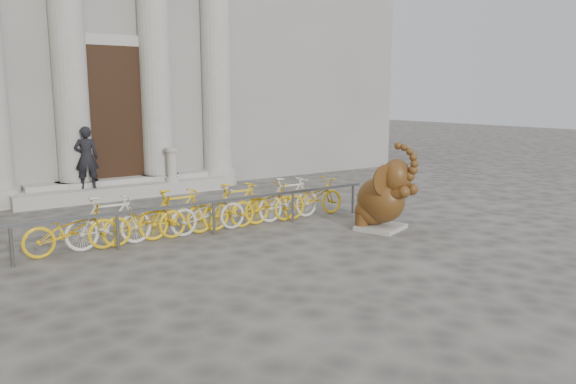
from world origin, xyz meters
TOP-DOWN VIEW (x-y plane):
  - ground at (0.00, 0.00)m, footprint 80.00×80.00m
  - classical_building at (0.00, 14.93)m, footprint 22.00×10.70m
  - entrance_steps at (0.00, 9.40)m, footprint 6.00×1.20m
  - elephant_statue at (3.19, 2.36)m, footprint 1.26×1.50m
  - bike_rack at (0.03, 4.28)m, footprint 8.00×0.53m
  - pedestrian at (-1.06, 9.22)m, footprint 0.70×0.55m
  - balustrade_post at (1.32, 9.10)m, footprint 0.40×0.40m

SIDE VIEW (x-z plane):
  - ground at x=0.00m, z-range 0.00..0.00m
  - entrance_steps at x=0.00m, z-range 0.00..0.36m
  - bike_rack at x=0.03m, z-range 0.00..1.00m
  - elephant_statue at x=3.19m, z-range -0.26..1.63m
  - balustrade_post at x=1.32m, z-range 0.32..1.30m
  - pedestrian at x=-1.06m, z-range 0.36..2.03m
  - classical_building at x=0.00m, z-range -0.02..11.98m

